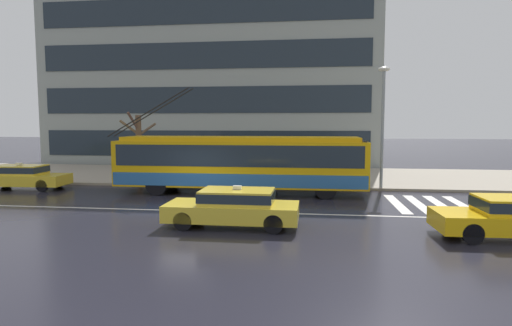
# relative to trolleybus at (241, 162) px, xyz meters

# --- Properties ---
(ground_plane) EXTENTS (160.00, 160.00, 0.00)m
(ground_plane) POSITION_rel_trolleybus_xyz_m (-1.76, -3.27, -1.56)
(ground_plane) COLOR #21202A
(sidewalk_slab) EXTENTS (80.00, 10.00, 0.14)m
(sidewalk_slab) POSITION_rel_trolleybus_xyz_m (-1.76, 6.60, -1.49)
(sidewalk_slab) COLOR gray
(sidewalk_slab) RESTS_ON ground_plane
(crosswalk_stripe_edge_near) EXTENTS (0.44, 4.40, 0.01)m
(crosswalk_stripe_edge_near) POSITION_rel_trolleybus_xyz_m (7.18, -1.83, -1.55)
(crosswalk_stripe_edge_near) COLOR beige
(crosswalk_stripe_edge_near) RESTS_ON ground_plane
(crosswalk_stripe_inner_a) EXTENTS (0.44, 4.40, 0.01)m
(crosswalk_stripe_inner_a) POSITION_rel_trolleybus_xyz_m (8.08, -1.83, -1.55)
(crosswalk_stripe_inner_a) COLOR beige
(crosswalk_stripe_inner_a) RESTS_ON ground_plane
(crosswalk_stripe_center) EXTENTS (0.44, 4.40, 0.01)m
(crosswalk_stripe_center) POSITION_rel_trolleybus_xyz_m (8.98, -1.83, -1.55)
(crosswalk_stripe_center) COLOR beige
(crosswalk_stripe_center) RESTS_ON ground_plane
(crosswalk_stripe_inner_b) EXTENTS (0.44, 4.40, 0.01)m
(crosswalk_stripe_inner_b) POSITION_rel_trolleybus_xyz_m (9.88, -1.83, -1.55)
(crosswalk_stripe_inner_b) COLOR beige
(crosswalk_stripe_inner_b) RESTS_ON ground_plane
(lane_centre_line) EXTENTS (72.00, 0.14, 0.01)m
(lane_centre_line) POSITION_rel_trolleybus_xyz_m (-1.76, -4.47, -1.56)
(lane_centre_line) COLOR silver
(lane_centre_line) RESTS_ON ground_plane
(trolleybus) EXTENTS (12.86, 2.58, 5.25)m
(trolleybus) POSITION_rel_trolleybus_xyz_m (0.00, 0.00, 0.00)
(trolleybus) COLOR #E0A60B
(trolleybus) RESTS_ON ground_plane
(taxi_queued_behind_bus) EXTENTS (4.70, 1.93, 1.39)m
(taxi_queued_behind_bus) POSITION_rel_trolleybus_xyz_m (-11.74, -0.12, -0.86)
(taxi_queued_behind_bus) COLOR yellow
(taxi_queued_behind_bus) RESTS_ON ground_plane
(taxi_oncoming_near) EXTENTS (4.48, 1.81, 1.39)m
(taxi_oncoming_near) POSITION_rel_trolleybus_xyz_m (0.90, -6.75, -0.86)
(taxi_oncoming_near) COLOR yellow
(taxi_oncoming_near) RESTS_ON ground_plane
(pedestrian_at_shelter) EXTENTS (1.29, 1.29, 1.98)m
(pedestrian_at_shelter) POSITION_rel_trolleybus_xyz_m (1.50, 3.35, 0.13)
(pedestrian_at_shelter) COLOR #17334A
(pedestrian_at_shelter) RESTS_ON sidewalk_slab
(pedestrian_approaching_curb) EXTENTS (1.42, 1.42, 2.00)m
(pedestrian_approaching_curb) POSITION_rel_trolleybus_xyz_m (-4.58, 2.88, 0.19)
(pedestrian_approaching_curb) COLOR navy
(pedestrian_approaching_curb) RESTS_ON sidewalk_slab
(street_lamp) EXTENTS (0.60, 0.32, 6.21)m
(street_lamp) POSITION_rel_trolleybus_xyz_m (7.10, 2.03, 2.29)
(street_lamp) COLOR gray
(street_lamp) RESTS_ON sidewalk_slab
(street_tree_bare) EXTENTS (1.97, 2.15, 4.02)m
(street_tree_bare) POSITION_rel_trolleybus_xyz_m (-7.04, 4.21, 0.73)
(street_tree_bare) COLOR brown
(street_tree_bare) RESTS_ON sidewalk_slab
(office_tower_corner_left) EXTENTS (27.86, 12.65, 17.54)m
(office_tower_corner_left) POSITION_rel_trolleybus_xyz_m (-5.10, 18.18, 7.22)
(office_tower_corner_left) COLOR #909893
(office_tower_corner_left) RESTS_ON ground_plane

